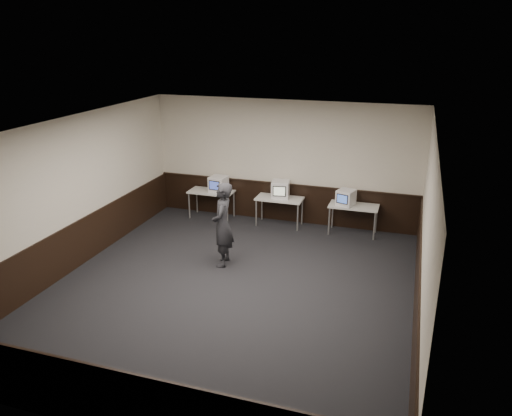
# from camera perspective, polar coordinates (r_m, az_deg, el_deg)

# --- Properties ---
(floor) EXTENTS (8.00, 8.00, 0.00)m
(floor) POSITION_cam_1_polar(r_m,az_deg,el_deg) (9.99, -2.91, -9.17)
(floor) COLOR black
(floor) RESTS_ON ground
(ceiling) EXTENTS (8.00, 8.00, 0.00)m
(ceiling) POSITION_cam_1_polar(r_m,az_deg,el_deg) (8.91, -3.27, 9.19)
(ceiling) COLOR white
(ceiling) RESTS_ON back_wall
(back_wall) EXTENTS (7.00, 0.00, 7.00)m
(back_wall) POSITION_cam_1_polar(r_m,az_deg,el_deg) (12.98, 3.23, 5.26)
(back_wall) COLOR beige
(back_wall) RESTS_ON ground
(front_wall) EXTENTS (7.00, 0.00, 7.00)m
(front_wall) POSITION_cam_1_polar(r_m,az_deg,el_deg) (6.14, -16.82, -12.81)
(front_wall) COLOR beige
(front_wall) RESTS_ON ground
(left_wall) EXTENTS (0.00, 8.00, 8.00)m
(left_wall) POSITION_cam_1_polar(r_m,az_deg,el_deg) (11.02, -20.36, 1.43)
(left_wall) COLOR beige
(left_wall) RESTS_ON ground
(right_wall) EXTENTS (0.00, 8.00, 8.00)m
(right_wall) POSITION_cam_1_polar(r_m,az_deg,el_deg) (8.78, 18.82, -2.91)
(right_wall) COLOR beige
(right_wall) RESTS_ON ground
(wainscot_back) EXTENTS (6.98, 0.04, 1.00)m
(wainscot_back) POSITION_cam_1_polar(r_m,az_deg,el_deg) (13.27, 3.12, 0.64)
(wainscot_back) COLOR black
(wainscot_back) RESTS_ON back_wall
(wainscot_front) EXTENTS (6.98, 0.04, 1.00)m
(wainscot_front) POSITION_cam_1_polar(r_m,az_deg,el_deg) (6.79, -15.75, -20.62)
(wainscot_front) COLOR black
(wainscot_front) RESTS_ON front_wall
(wainscot_left) EXTENTS (0.04, 7.98, 1.00)m
(wainscot_left) POSITION_cam_1_polar(r_m,az_deg,el_deg) (11.38, -19.63, -3.85)
(wainscot_left) COLOR black
(wainscot_left) RESTS_ON left_wall
(wainscot_right) EXTENTS (0.04, 7.98, 1.00)m
(wainscot_right) POSITION_cam_1_polar(r_m,az_deg,el_deg) (9.24, 17.95, -9.22)
(wainscot_right) COLOR black
(wainscot_right) RESTS_ON right_wall
(wainscot_rail) EXTENTS (6.98, 0.06, 0.04)m
(wainscot_rail) POSITION_cam_1_polar(r_m,az_deg,el_deg) (13.09, 3.14, 2.76)
(wainscot_rail) COLOR black
(wainscot_rail) RESTS_ON wainscot_back
(desk_left) EXTENTS (1.20, 0.60, 0.75)m
(desk_left) POSITION_cam_1_polar(r_m,az_deg,el_deg) (13.46, -5.13, 1.66)
(desk_left) COLOR silver
(desk_left) RESTS_ON ground
(desk_center) EXTENTS (1.20, 0.60, 0.75)m
(desk_center) POSITION_cam_1_polar(r_m,az_deg,el_deg) (12.87, 2.70, 0.87)
(desk_center) COLOR silver
(desk_center) RESTS_ON ground
(desk_right) EXTENTS (1.20, 0.60, 0.75)m
(desk_right) POSITION_cam_1_polar(r_m,az_deg,el_deg) (12.53, 11.10, -0.00)
(desk_right) COLOR silver
(desk_right) RESTS_ON ground
(emac_left) EXTENTS (0.47, 0.49, 0.42)m
(emac_left) POSITION_cam_1_polar(r_m,az_deg,el_deg) (13.31, -4.33, 2.75)
(emac_left) COLOR white
(emac_left) RESTS_ON desk_left
(emac_center) EXTENTS (0.51, 0.53, 0.44)m
(emac_center) POSITION_cam_1_polar(r_m,az_deg,el_deg) (12.80, 2.81, 2.14)
(emac_center) COLOR white
(emac_center) RESTS_ON desk_center
(emac_right) EXTENTS (0.50, 0.51, 0.39)m
(emac_right) POSITION_cam_1_polar(r_m,az_deg,el_deg) (12.42, 10.23, 1.18)
(emac_right) COLOR white
(emac_right) RESTS_ON desk_right
(person) EXTENTS (0.56, 0.74, 1.85)m
(person) POSITION_cam_1_polar(r_m,az_deg,el_deg) (10.61, -3.84, -1.91)
(person) COLOR #232328
(person) RESTS_ON ground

